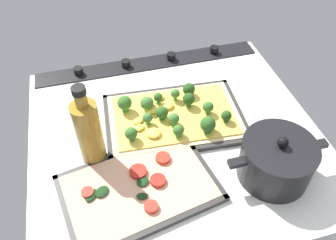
% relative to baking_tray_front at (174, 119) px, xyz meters
% --- Properties ---
extents(ground_plane, '(0.74, 0.70, 0.03)m').
position_rel_baking_tray_front_xyz_m(ground_plane, '(0.01, 0.05, -0.02)').
color(ground_plane, silver).
extents(stove_control_panel, '(0.71, 0.07, 0.03)m').
position_rel_baking_tray_front_xyz_m(stove_control_panel, '(0.01, -0.26, 0.00)').
color(stove_control_panel, black).
rests_on(stove_control_panel, ground_plane).
extents(baking_tray_front, '(0.39, 0.27, 0.01)m').
position_rel_baking_tray_front_xyz_m(baking_tray_front, '(0.00, 0.00, 0.00)').
color(baking_tray_front, '#33302D').
rests_on(baking_tray_front, ground_plane).
extents(broccoli_pizza, '(0.36, 0.24, 0.06)m').
position_rel_baking_tray_front_xyz_m(broccoli_pizza, '(0.01, 0.00, 0.02)').
color(broccoli_pizza, beige).
rests_on(broccoli_pizza, baking_tray_front).
extents(baking_tray_back, '(0.38, 0.28, 0.01)m').
position_rel_baking_tray_front_xyz_m(baking_tray_back, '(0.14, 0.19, 0.00)').
color(baking_tray_back, '#33302D').
rests_on(baking_tray_back, ground_plane).
extents(veggie_pizza_back, '(0.35, 0.26, 0.02)m').
position_rel_baking_tray_front_xyz_m(veggie_pizza_back, '(0.14, 0.19, 0.01)').
color(veggie_pizza_back, '#E0A987').
rests_on(veggie_pizza_back, baking_tray_back).
extents(cooking_pot, '(0.24, 0.17, 0.13)m').
position_rel_baking_tray_front_xyz_m(cooking_pot, '(-0.17, 0.23, 0.05)').
color(cooking_pot, black).
rests_on(cooking_pot, ground_plane).
extents(oil_bottle, '(0.06, 0.06, 0.22)m').
position_rel_baking_tray_front_xyz_m(oil_bottle, '(0.22, 0.08, 0.09)').
color(oil_bottle, olive).
rests_on(oil_bottle, ground_plane).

